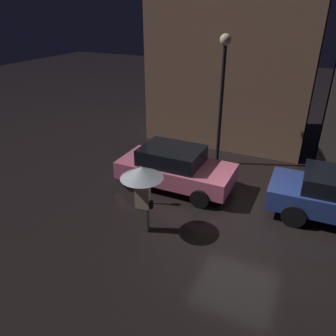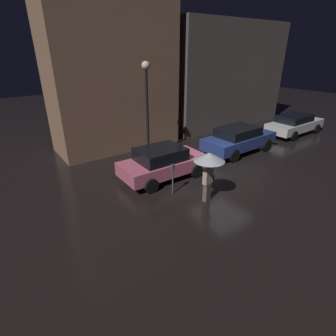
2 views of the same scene
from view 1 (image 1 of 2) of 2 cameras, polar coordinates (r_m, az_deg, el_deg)
ground_plane at (r=9.90m, az=12.99°, el=-9.67°), size 60.00×60.00×0.00m
building_facade_left at (r=14.96m, az=11.48°, el=23.22°), size 6.91×3.00×10.00m
parked_car_pink at (r=11.24m, az=1.18°, el=0.16°), size 3.95×1.99×1.44m
pedestrian_with_umbrella at (r=8.62m, az=-4.54°, el=-1.91°), size 1.15×1.15×1.99m
parking_meter at (r=10.27m, az=-4.81°, el=-2.32°), size 0.12×0.10×1.29m
street_lamp_near at (r=12.39m, az=9.49°, el=14.80°), size 0.41×0.41×4.88m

